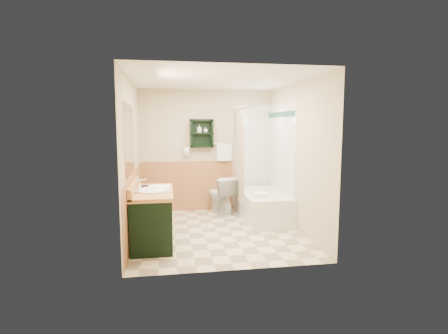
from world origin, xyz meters
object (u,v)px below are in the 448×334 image
wall_shelf (202,133)px  vanity (153,217)px  hair_dryer (186,151)px  vanity_book (141,180)px  soap_bottle_b (206,130)px  soap_bottle_a (199,131)px  toilet (221,195)px  bathtub (262,206)px

wall_shelf → vanity: wall_shelf is taller
hair_dryer → vanity: hair_dryer is taller
vanity_book → soap_bottle_b: (1.14, 1.49, 0.71)m
wall_shelf → soap_bottle_a: 0.07m
toilet → vanity_book: bearing=22.2°
vanity → toilet: bearing=51.2°
wall_shelf → hair_dryer: size_ratio=2.29×
soap_bottle_b → vanity: bearing=-118.8°
hair_dryer → vanity_book: 1.73m
bathtub → soap_bottle_a: soap_bottle_a is taller
soap_bottle_a → hair_dryer: bearing=173.2°
bathtub → vanity: bearing=-152.5°
vanity → vanity_book: vanity_book is taller
hair_dryer → bathtub: size_ratio=0.16×
vanity → soap_bottle_a: soap_bottle_a is taller
vanity → bathtub: size_ratio=0.82×
soap_bottle_a → vanity_book: bearing=-124.2°
soap_bottle_b → hair_dryer: bearing=175.5°
wall_shelf → bathtub: (1.03, -0.77, -1.30)m
vanity → vanity_book: bearing=120.9°
toilet → soap_bottle_a: bearing=-49.9°
toilet → soap_bottle_b: 1.29m
vanity_book → soap_bottle_a: 1.93m
wall_shelf → soap_bottle_b: (0.08, -0.01, 0.06)m
vanity → vanity_book: (-0.17, 0.28, 0.51)m
bathtub → vanity_book: (-2.08, -0.72, 0.65)m
vanity_book → soap_bottle_a: soap_bottle_a is taller
hair_dryer → soap_bottle_a: bearing=-6.8°
vanity → bathtub: 2.17m
vanity_book → hair_dryer: bearing=58.3°
soap_bottle_b → vanity_book: bearing=-127.4°
hair_dryer → wall_shelf: bearing=-4.8°
hair_dryer → vanity: (-0.59, -1.80, -0.81)m
toilet → soap_bottle_b: (-0.27, 0.23, 1.25)m
wall_shelf → soap_bottle_b: 0.10m
vanity → vanity_book: 0.60m
bathtub → soap_bottle_b: 1.82m
wall_shelf → vanity_book: wall_shelf is taller
wall_shelf → vanity_book: size_ratio=2.33×
wall_shelf → toilet: wall_shelf is taller
hair_dryer → vanity: size_ratio=0.20×
soap_bottle_b → bathtub: bearing=-39.0°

